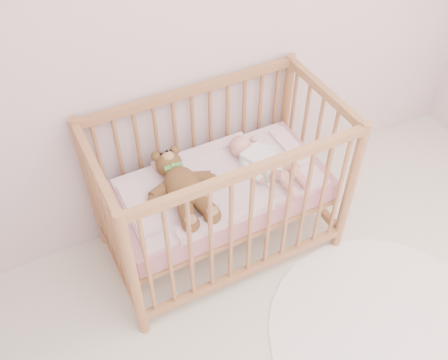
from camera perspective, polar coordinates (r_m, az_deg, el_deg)
wall_back at (r=2.67m, az=-1.95°, el=18.31°), size 4.00×0.02×2.70m
crib at (r=2.86m, az=-0.46°, el=-1.04°), size 1.36×0.76×1.00m
mattress at (r=2.87m, az=-0.46°, el=-1.25°), size 1.22×0.62×0.13m
blanket at (r=2.81m, az=-0.46°, el=-0.20°), size 1.10×0.58×0.06m
baby at (r=2.84m, az=4.36°, el=2.29°), size 0.44×0.63×0.14m
teddy_bear at (r=2.67m, az=-4.68°, el=-0.82°), size 0.42×0.60×0.17m
rug at (r=3.03m, az=18.13°, el=-16.44°), size 1.32×1.32×0.01m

